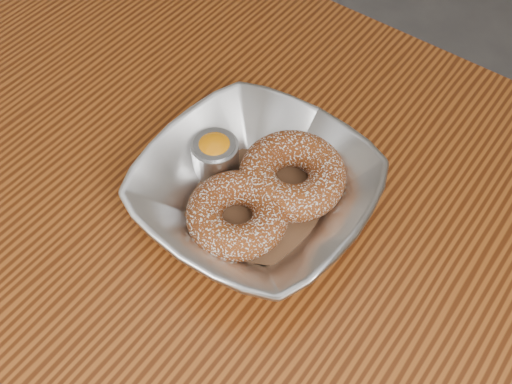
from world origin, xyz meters
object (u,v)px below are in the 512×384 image
Objects in this scene: table at (284,312)px; ramekin at (215,155)px; serving_bowl at (256,192)px; donut_front at (237,214)px; donut_back at (292,175)px.

ramekin reaches higher than table.
serving_bowl is 4.60× the size of ramekin.
donut_front is 0.08m from ramekin.
serving_bowl is at bearing -10.77° from ramekin.
table is 10.40× the size of donut_back.
donut_front is at bearing -102.68° from donut_back.
donut_back is (-0.05, 0.08, 0.13)m from table.
ramekin reaches higher than donut_back.
serving_bowl reaches higher than donut_front.
ramekin is at bearing 169.23° from serving_bowl.
donut_back is at bearing 122.95° from table.
ramekin is (-0.08, -0.03, 0.00)m from donut_back.
serving_bowl is 0.03m from donut_front.
serving_bowl is at bearing 92.14° from donut_front.
donut_front is (-0.07, 0.01, 0.13)m from table.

